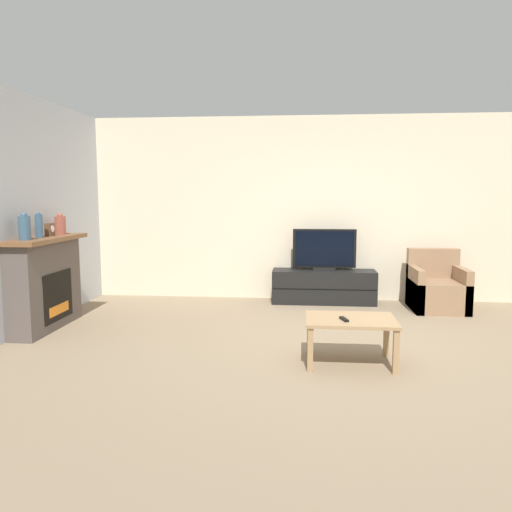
% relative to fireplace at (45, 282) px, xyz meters
% --- Properties ---
extents(ground_plane, '(24.00, 24.00, 0.00)m').
position_rel_fireplace_xyz_m(ground_plane, '(3.39, -0.54, -0.55)').
color(ground_plane, '#89755B').
extents(wall_back, '(12.00, 0.06, 2.70)m').
position_rel_fireplace_xyz_m(wall_back, '(3.39, 2.01, 0.80)').
color(wall_back, beige).
rests_on(wall_back, ground).
extents(fireplace, '(0.42, 1.32, 1.08)m').
position_rel_fireplace_xyz_m(fireplace, '(0.00, 0.00, 0.00)').
color(fireplace, '#564C47').
rests_on(fireplace, ground).
extents(mantel_vase_left, '(0.12, 0.12, 0.30)m').
position_rel_fireplace_xyz_m(mantel_vase_left, '(0.02, -0.39, 0.66)').
color(mantel_vase_left, '#385670').
rests_on(mantel_vase_left, fireplace).
extents(mantel_vase_centre_left, '(0.08, 0.08, 0.29)m').
position_rel_fireplace_xyz_m(mantel_vase_centre_left, '(0.02, -0.10, 0.66)').
color(mantel_vase_centre_left, '#385670').
rests_on(mantel_vase_centre_left, fireplace).
extents(mantel_vase_right, '(0.13, 0.13, 0.26)m').
position_rel_fireplace_xyz_m(mantel_vase_right, '(0.02, 0.39, 0.65)').
color(mantel_vase_right, '#994C3D').
rests_on(mantel_vase_right, fireplace).
extents(mantel_clock, '(0.08, 0.11, 0.15)m').
position_rel_fireplace_xyz_m(mantel_clock, '(0.02, 0.13, 0.60)').
color(mantel_clock, brown).
rests_on(mantel_clock, fireplace).
extents(tv_stand, '(1.48, 0.44, 0.48)m').
position_rel_fireplace_xyz_m(tv_stand, '(3.28, 1.72, -0.31)').
color(tv_stand, black).
rests_on(tv_stand, ground).
extents(tv, '(0.90, 0.18, 0.59)m').
position_rel_fireplace_xyz_m(tv, '(3.28, 1.72, 0.21)').
color(tv, black).
rests_on(tv, tv_stand).
extents(armchair, '(0.70, 0.76, 0.81)m').
position_rel_fireplace_xyz_m(armchair, '(4.80, 1.44, -0.28)').
color(armchair, '#937051').
rests_on(armchair, ground).
extents(coffee_table, '(0.82, 0.58, 0.43)m').
position_rel_fireplace_xyz_m(coffee_table, '(3.41, -0.90, -0.18)').
color(coffee_table, '#A37F56').
rests_on(coffee_table, ground).
extents(remote, '(0.08, 0.16, 0.02)m').
position_rel_fireplace_xyz_m(remote, '(3.35, -0.98, -0.11)').
color(remote, black).
rests_on(remote, coffee_table).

